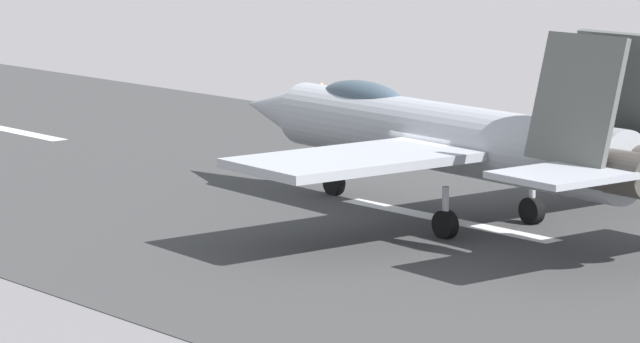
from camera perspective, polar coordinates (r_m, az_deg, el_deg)
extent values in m
plane|color=slate|center=(45.39, 4.41, -1.72)|extent=(400.00, 400.00, 0.00)
cube|color=#3D3D3D|center=(45.39, 4.41, -1.71)|extent=(240.00, 26.00, 0.02)
cube|color=white|center=(45.35, 4.46, -1.70)|extent=(8.00, 0.70, 0.00)
cube|color=white|center=(64.39, -11.05, 1.48)|extent=(8.00, 0.70, 0.00)
cylinder|color=#A5A8B1|center=(44.87, 4.47, 1.20)|extent=(13.28, 2.77, 1.91)
cone|color=#A5A8B1|center=(51.15, -1.59, 2.25)|extent=(3.14, 1.82, 1.63)
ellipsoid|color=#3F5160|center=(47.59, 1.50, 2.57)|extent=(3.66, 1.33, 1.10)
cylinder|color=#47423D|center=(39.74, 10.38, 0.00)|extent=(2.27, 1.24, 1.10)
cube|color=#A5A8B1|center=(41.54, 1.20, 0.42)|extent=(3.80, 6.42, 0.24)
cube|color=#A5A8B1|center=(46.98, 8.99, 1.36)|extent=(3.80, 6.42, 0.24)
cube|color=#A5A8B1|center=(38.39, 8.52, -0.13)|extent=(2.58, 2.95, 0.16)
cube|color=#5A5D59|center=(39.93, 9.04, 2.54)|extent=(2.66, 1.11, 3.14)
cube|color=#5A5D59|center=(41.25, 10.77, 2.71)|extent=(2.66, 1.11, 3.14)
cylinder|color=silver|center=(48.98, 0.50, -0.03)|extent=(0.18, 0.18, 1.40)
cylinder|color=black|center=(49.04, 0.50, -0.40)|extent=(0.78, 0.35, 0.76)
cylinder|color=silver|center=(42.77, 4.45, -1.46)|extent=(0.18, 0.18, 1.40)
cylinder|color=black|center=(42.84, 4.44, -1.88)|extent=(0.78, 0.35, 0.76)
cylinder|color=silver|center=(44.93, 7.50, -0.98)|extent=(0.18, 0.18, 1.40)
cylinder|color=black|center=(44.99, 7.49, -1.38)|extent=(0.78, 0.35, 0.76)
cube|color=#1E2338|center=(64.75, 0.04, 2.08)|extent=(0.24, 0.36, 0.89)
cube|color=orange|center=(64.67, 0.04, 2.65)|extent=(0.37, 0.49, 0.60)
sphere|color=tan|center=(64.62, 0.04, 3.06)|extent=(0.22, 0.22, 0.22)
cylinder|color=orange|center=(64.54, -0.20, 2.61)|extent=(0.10, 0.10, 0.57)
cylinder|color=orange|center=(64.81, 0.27, 2.64)|extent=(0.10, 0.10, 0.57)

